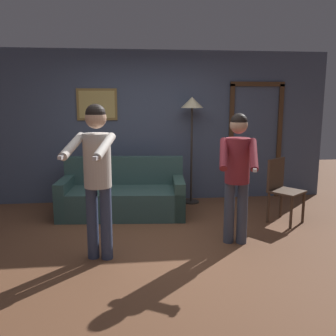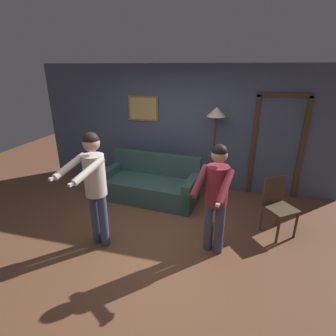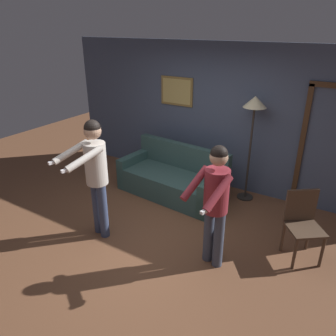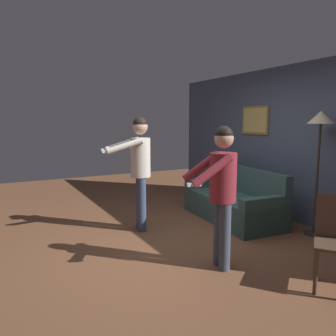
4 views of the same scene
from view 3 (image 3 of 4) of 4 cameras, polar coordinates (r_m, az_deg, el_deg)
The scene contains 7 objects.
ground_plane at distance 4.87m, azimuth -2.86°, elevation -12.17°, with size 12.00×12.00×0.00m, color brown.
back_wall_assembly at distance 6.05m, azimuth 8.91°, elevation 8.71°, with size 6.40×0.10×2.60m.
couch at distance 5.90m, azimuth 0.84°, elevation -2.05°, with size 1.97×1.02×0.87m.
torchiere_lamp at distance 5.49m, azimuth 14.74°, elevation 9.34°, with size 0.38×0.38×1.82m.
person_standing_left at distance 4.54m, azimuth -12.62°, elevation -0.10°, with size 0.55×0.75×1.74m.
person_standing_right at distance 3.95m, azimuth 8.26°, elevation -5.08°, with size 0.53×0.66×1.62m.
dining_chair_distant at distance 4.61m, azimuth 22.36°, elevation -8.53°, with size 0.59×0.59×0.93m.
Camera 3 is at (2.26, -3.21, 2.87)m, focal length 35.00 mm.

